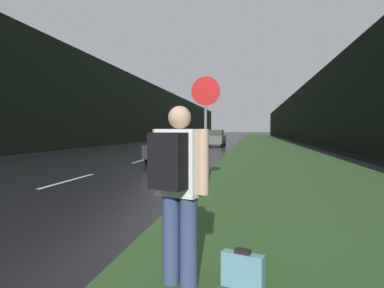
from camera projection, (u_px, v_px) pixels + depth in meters
grass_verge at (264, 143)px, 40.68m from camera, size 6.00×240.00×0.02m
lane_stripe_b at (69, 181)px, 10.12m from camera, size 0.12×3.00×0.01m
lane_stripe_c at (143, 160)px, 17.02m from camera, size 0.12×3.00×0.01m
lane_stripe_d at (174, 152)px, 23.91m from camera, size 0.12×3.00×0.01m
lane_stripe_e at (191, 147)px, 30.80m from camera, size 0.12×3.00×0.01m
treeline_far_side at (153, 114)px, 53.19m from camera, size 2.00×140.00×8.20m
treeline_near_side at (304, 116)px, 49.35m from camera, size 2.00×140.00×7.24m
stop_sign at (206, 120)px, 8.32m from camera, size 0.71×0.07×2.80m
hitchhiker_with_backpack at (178, 184)px, 3.19m from camera, size 0.57×0.50×1.72m
suitcase at (243, 271)px, 3.18m from camera, size 0.41×0.23×0.39m
car_passing_near at (176, 148)px, 15.83m from camera, size 2.04×4.19×1.36m
car_passing_far at (214, 138)px, 32.06m from camera, size 1.94×4.73×1.52m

